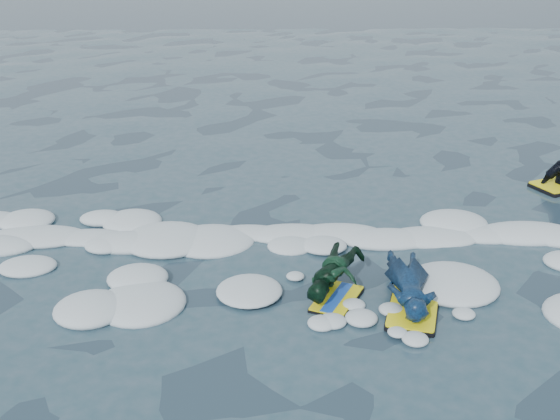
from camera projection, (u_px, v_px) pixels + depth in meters
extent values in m
plane|color=#162135|center=(292.00, 296.00, 8.00)|extent=(120.00, 120.00, 0.00)
cube|color=black|center=(413.00, 310.00, 7.64)|extent=(0.77, 1.07, 0.05)
cube|color=yellow|center=(413.00, 307.00, 7.63)|extent=(0.75, 1.04, 0.02)
imported|color=navy|center=(410.00, 285.00, 7.81)|extent=(0.63, 1.47, 0.34)
cube|color=black|center=(337.00, 300.00, 7.85)|extent=(0.70, 0.86, 0.04)
cube|color=yellow|center=(337.00, 298.00, 7.84)|extent=(0.68, 0.84, 0.01)
cube|color=blue|center=(337.00, 297.00, 7.84)|extent=(0.43, 0.71, 0.00)
imported|color=#0F3922|center=(336.00, 275.00, 7.96)|extent=(1.00, 1.26, 0.43)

